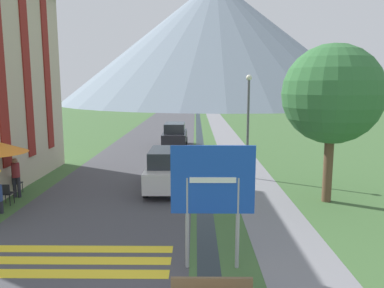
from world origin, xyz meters
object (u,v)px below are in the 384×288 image
at_px(parked_car_near, 167,169).
at_px(tree_by_path, 332,94).
at_px(streetlamp, 248,118).
at_px(cafe_chair_middle, 6,192).
at_px(parked_car_far, 175,135).
at_px(road_sign, 213,189).
at_px(cafe_chair_far_right, 15,182).
at_px(person_standing_terrace, 16,175).

xyz_separation_m(parked_car_near, tree_by_path, (6.48, -1.68, 3.32)).
bearing_deg(tree_by_path, streetlamp, 124.99).
height_order(cafe_chair_middle, streetlamp, streetlamp).
distance_m(parked_car_near, streetlamp, 4.85).
bearing_deg(tree_by_path, parked_car_far, 117.43).
xyz_separation_m(road_sign, tree_by_path, (4.79, 5.54, 2.16)).
bearing_deg(cafe_chair_far_right, parked_car_near, 32.00).
xyz_separation_m(road_sign, person_standing_terrace, (-7.78, 5.93, -1.11)).
bearing_deg(streetlamp, parked_car_far, 113.96).
bearing_deg(road_sign, tree_by_path, 49.12).
relative_size(cafe_chair_middle, cafe_chair_far_right, 1.00).
distance_m(streetlamp, tree_by_path, 4.79).
height_order(parked_car_far, tree_by_path, tree_by_path).
relative_size(parked_car_far, cafe_chair_far_right, 5.14).
xyz_separation_m(streetlamp, tree_by_path, (2.66, -3.79, 1.21)).
bearing_deg(parked_car_near, cafe_chair_middle, -158.83).
distance_m(parked_car_far, streetlamp, 10.30).
bearing_deg(streetlamp, person_standing_terrace, -161.10).
height_order(cafe_chair_far_right, person_standing_terrace, person_standing_terrace).
height_order(cafe_chair_far_right, tree_by_path, tree_by_path).
relative_size(parked_car_near, cafe_chair_middle, 4.98).
relative_size(road_sign, streetlamp, 0.62).
xyz_separation_m(person_standing_terrace, streetlamp, (9.92, 3.40, 2.06)).
distance_m(cafe_chair_far_right, streetlamp, 10.90).
xyz_separation_m(cafe_chair_far_right, streetlamp, (10.20, 2.93, 2.50)).
xyz_separation_m(parked_car_near, parked_car_far, (-0.28, 11.33, 0.00)).
bearing_deg(tree_by_path, road_sign, -130.88).
bearing_deg(streetlamp, road_sign, -102.89).
xyz_separation_m(person_standing_terrace, tree_by_path, (12.57, -0.40, 3.27)).
xyz_separation_m(parked_car_near, cafe_chair_far_right, (-6.38, -0.81, -0.40)).
xyz_separation_m(road_sign, cafe_chair_far_right, (-8.06, 6.40, -1.55)).
relative_size(parked_car_near, streetlamp, 0.84).
bearing_deg(person_standing_terrace, streetlamp, 18.90).
bearing_deg(person_standing_terrace, parked_car_far, 65.21).
bearing_deg(cafe_chair_far_right, parked_car_far, 88.10).
distance_m(parked_car_near, person_standing_terrace, 6.23).
distance_m(road_sign, cafe_chair_far_right, 10.41).
height_order(road_sign, cafe_chair_far_right, road_sign).
bearing_deg(road_sign, streetlamp, 77.11).
bearing_deg(parked_car_far, cafe_chair_far_right, -116.69).
xyz_separation_m(cafe_chair_middle, person_standing_terrace, (-0.09, 1.05, 0.44)).
xyz_separation_m(parked_car_far, person_standing_terrace, (-5.82, -12.61, 0.04)).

